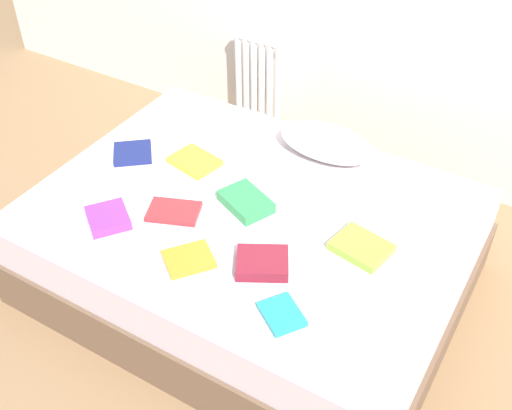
{
  "coord_description": "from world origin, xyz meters",
  "views": [
    {
      "loc": [
        1.16,
        -1.89,
        2.38
      ],
      "look_at": [
        0.0,
        0.05,
        0.48
      ],
      "focal_mm": 44.05,
      "sensor_mm": 36.0,
      "label": 1
    }
  ],
  "objects_px": {
    "bed": "(251,247)",
    "textbook_yellow": "(195,161)",
    "textbook_purple": "(108,218)",
    "textbook_teal": "(282,314)",
    "radiator": "(258,78)",
    "textbook_orange": "(189,259)",
    "textbook_green": "(246,202)",
    "pillow": "(327,142)",
    "textbook_red": "(174,211)",
    "textbook_lime": "(362,247)",
    "textbook_navy": "(133,153)",
    "textbook_maroon": "(262,263)"
  },
  "relations": [
    {
      "from": "textbook_purple",
      "to": "textbook_teal",
      "type": "xyz_separation_m",
      "value": [
        0.94,
        -0.08,
        -0.01
      ]
    },
    {
      "from": "radiator",
      "to": "textbook_yellow",
      "type": "xyz_separation_m",
      "value": [
        0.25,
        -1.05,
        0.09
      ]
    },
    {
      "from": "bed",
      "to": "textbook_teal",
      "type": "height_order",
      "value": "textbook_teal"
    },
    {
      "from": "textbook_purple",
      "to": "textbook_maroon",
      "type": "distance_m",
      "value": 0.75
    },
    {
      "from": "textbook_lime",
      "to": "textbook_purple",
      "type": "relative_size",
      "value": 1.2
    },
    {
      "from": "bed",
      "to": "textbook_purple",
      "type": "height_order",
      "value": "textbook_purple"
    },
    {
      "from": "textbook_navy",
      "to": "textbook_green",
      "type": "relative_size",
      "value": 0.78
    },
    {
      "from": "textbook_green",
      "to": "textbook_navy",
      "type": "bearing_deg",
      "value": -160.13
    },
    {
      "from": "textbook_navy",
      "to": "textbook_red",
      "type": "distance_m",
      "value": 0.52
    },
    {
      "from": "pillow",
      "to": "textbook_lime",
      "type": "distance_m",
      "value": 0.71
    },
    {
      "from": "bed",
      "to": "pillow",
      "type": "xyz_separation_m",
      "value": [
        0.11,
        0.56,
        0.33
      ]
    },
    {
      "from": "bed",
      "to": "textbook_yellow",
      "type": "bearing_deg",
      "value": 160.26
    },
    {
      "from": "textbook_green",
      "to": "textbook_maroon",
      "type": "relative_size",
      "value": 1.13
    },
    {
      "from": "bed",
      "to": "textbook_navy",
      "type": "bearing_deg",
      "value": 176.4
    },
    {
      "from": "textbook_lime",
      "to": "pillow",
      "type": "bearing_deg",
      "value": 139.14
    },
    {
      "from": "textbook_red",
      "to": "textbook_yellow",
      "type": "height_order",
      "value": "textbook_yellow"
    },
    {
      "from": "textbook_lime",
      "to": "textbook_purple",
      "type": "height_order",
      "value": "textbook_purple"
    },
    {
      "from": "textbook_orange",
      "to": "textbook_maroon",
      "type": "bearing_deg",
      "value": -27.87
    },
    {
      "from": "radiator",
      "to": "textbook_red",
      "type": "bearing_deg",
      "value": -74.51
    },
    {
      "from": "bed",
      "to": "textbook_navy",
      "type": "xyz_separation_m",
      "value": [
        -0.73,
        0.05,
        0.27
      ]
    },
    {
      "from": "pillow",
      "to": "textbook_green",
      "type": "bearing_deg",
      "value": -103.9
    },
    {
      "from": "radiator",
      "to": "bed",
      "type": "bearing_deg",
      "value": -60.74
    },
    {
      "from": "textbook_lime",
      "to": "textbook_navy",
      "type": "height_order",
      "value": "textbook_lime"
    },
    {
      "from": "pillow",
      "to": "textbook_orange",
      "type": "height_order",
      "value": "pillow"
    },
    {
      "from": "textbook_purple",
      "to": "textbook_orange",
      "type": "distance_m",
      "value": 0.46
    },
    {
      "from": "radiator",
      "to": "textbook_orange",
      "type": "bearing_deg",
      "value": -68.88
    },
    {
      "from": "radiator",
      "to": "textbook_orange",
      "type": "relative_size",
      "value": 2.89
    },
    {
      "from": "textbook_purple",
      "to": "pillow",
      "type": "bearing_deg",
      "value": 94.26
    },
    {
      "from": "textbook_teal",
      "to": "textbook_red",
      "type": "height_order",
      "value": "textbook_teal"
    },
    {
      "from": "textbook_purple",
      "to": "textbook_orange",
      "type": "height_order",
      "value": "textbook_purple"
    },
    {
      "from": "radiator",
      "to": "textbook_navy",
      "type": "bearing_deg",
      "value": -93.03
    },
    {
      "from": "radiator",
      "to": "textbook_teal",
      "type": "relative_size",
      "value": 3.35
    },
    {
      "from": "textbook_purple",
      "to": "textbook_red",
      "type": "xyz_separation_m",
      "value": [
        0.22,
        0.2,
        -0.01
      ]
    },
    {
      "from": "textbook_lime",
      "to": "textbook_maroon",
      "type": "xyz_separation_m",
      "value": [
        -0.31,
        -0.31,
        0.01
      ]
    },
    {
      "from": "textbook_lime",
      "to": "textbook_purple",
      "type": "bearing_deg",
      "value": -147.84
    },
    {
      "from": "textbook_orange",
      "to": "textbook_red",
      "type": "distance_m",
      "value": 0.32
    },
    {
      "from": "radiator",
      "to": "pillow",
      "type": "bearing_deg",
      "value": -39.23
    },
    {
      "from": "bed",
      "to": "textbook_yellow",
      "type": "xyz_separation_m",
      "value": [
        -0.42,
        0.15,
        0.27
      ]
    },
    {
      "from": "bed",
      "to": "radiator",
      "type": "height_order",
      "value": "radiator"
    },
    {
      "from": "radiator",
      "to": "textbook_orange",
      "type": "xyz_separation_m",
      "value": [
        0.63,
        -1.63,
        0.09
      ]
    },
    {
      "from": "textbook_green",
      "to": "textbook_teal",
      "type": "distance_m",
      "value": 0.67
    },
    {
      "from": "textbook_purple",
      "to": "textbook_yellow",
      "type": "bearing_deg",
      "value": 118.51
    },
    {
      "from": "textbook_purple",
      "to": "textbook_teal",
      "type": "relative_size",
      "value": 1.13
    },
    {
      "from": "textbook_lime",
      "to": "textbook_red",
      "type": "bearing_deg",
      "value": -154.68
    },
    {
      "from": "textbook_orange",
      "to": "textbook_purple",
      "type": "bearing_deg",
      "value": 124.84
    },
    {
      "from": "radiator",
      "to": "textbook_green",
      "type": "relative_size",
      "value": 2.38
    },
    {
      "from": "textbook_green",
      "to": "textbook_maroon",
      "type": "bearing_deg",
      "value": -24.79
    },
    {
      "from": "textbook_purple",
      "to": "textbook_yellow",
      "type": "relative_size",
      "value": 0.83
    },
    {
      "from": "pillow",
      "to": "textbook_lime",
      "type": "relative_size",
      "value": 2.17
    },
    {
      "from": "radiator",
      "to": "textbook_lime",
      "type": "distance_m",
      "value": 1.72
    }
  ]
}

